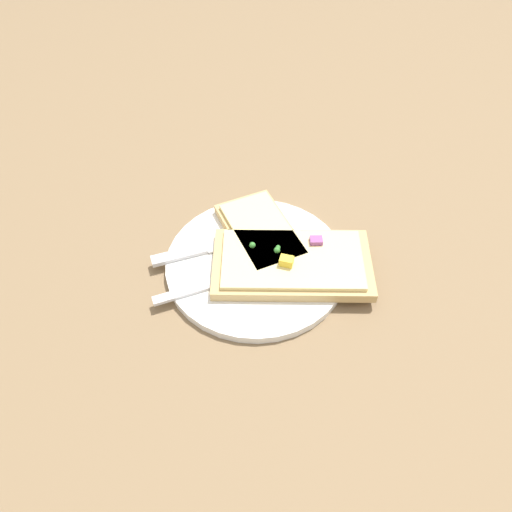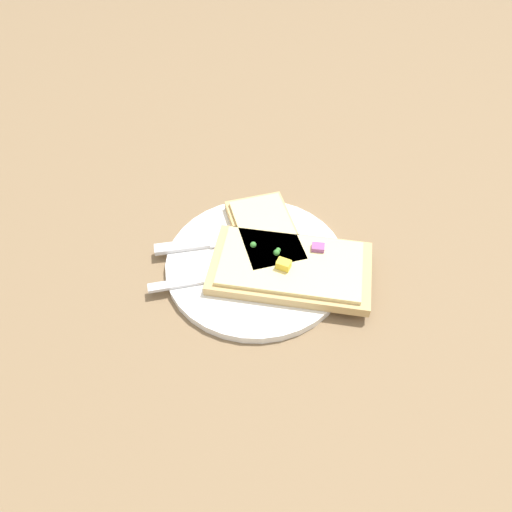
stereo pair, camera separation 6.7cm
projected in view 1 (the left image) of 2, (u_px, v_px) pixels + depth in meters
ground_plane at (256, 266)px, 0.68m from camera, size 4.00×4.00×0.00m
plate at (256, 264)px, 0.68m from camera, size 0.24×0.24×0.01m
fork at (248, 276)px, 0.65m from camera, size 0.22×0.07×0.01m
knife at (212, 247)px, 0.69m from camera, size 0.20×0.07×0.01m
pizza_slice_main at (292, 263)px, 0.66m from camera, size 0.24×0.21×0.03m
pizza_slice_corner at (262, 233)px, 0.70m from camera, size 0.11×0.16×0.03m
crumb_scatter at (301, 246)px, 0.69m from camera, size 0.11×0.01×0.01m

